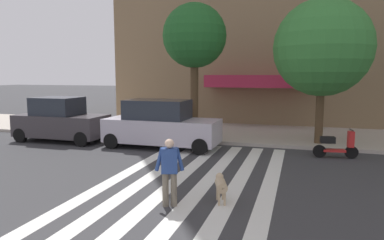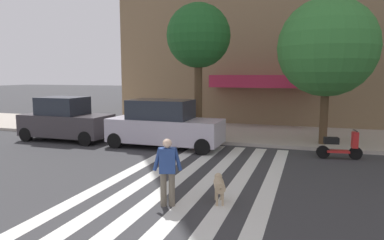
% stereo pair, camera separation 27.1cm
% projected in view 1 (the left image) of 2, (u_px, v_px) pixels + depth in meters
% --- Properties ---
extents(ground_plane, '(160.00, 160.00, 0.00)m').
position_uv_depth(ground_plane, '(166.00, 193.00, 9.37)').
color(ground_plane, '#353538').
extents(sidewalk_far, '(80.00, 6.00, 0.15)m').
position_uv_depth(sidewalk_far, '(233.00, 133.00, 18.66)').
color(sidewalk_far, '#ADA497').
rests_on(sidewalk_far, ground_plane).
extents(crosswalk_stripes, '(4.95, 13.01, 0.01)m').
position_uv_depth(crosswalk_stripes, '(178.00, 194.00, 9.27)').
color(crosswalk_stripes, silver).
rests_on(crosswalk_stripes, ground_plane).
extents(parked_car_near_curb, '(4.26, 1.92, 2.08)m').
position_uv_depth(parked_car_near_curb, '(61.00, 121.00, 16.63)').
color(parked_car_near_curb, '#3A3539').
rests_on(parked_car_near_curb, ground_plane).
extents(parked_car_behind_first, '(4.92, 1.99, 2.06)m').
position_uv_depth(parked_car_behind_first, '(161.00, 125.00, 15.15)').
color(parked_car_behind_first, '#B5AEBD').
rests_on(parked_car_behind_first, ground_plane).
extents(parked_scooter, '(1.63, 0.55, 1.11)m').
position_uv_depth(parked_scooter, '(336.00, 146.00, 13.27)').
color(parked_scooter, black).
rests_on(parked_scooter, ground_plane).
extents(street_tree_nearest, '(3.01, 3.01, 6.30)m').
position_uv_depth(street_tree_nearest, '(194.00, 37.00, 16.50)').
color(street_tree_nearest, '#4C3823').
rests_on(street_tree_nearest, sidewalk_far).
extents(street_tree_middle, '(4.14, 4.14, 6.19)m').
position_uv_depth(street_tree_middle, '(323.00, 48.00, 14.94)').
color(street_tree_middle, '#4C3823').
rests_on(street_tree_middle, sidewalk_far).
extents(pedestrian_dog_walker, '(0.69, 0.35, 1.64)m').
position_uv_depth(pedestrian_dog_walker, '(170.00, 169.00, 8.35)').
color(pedestrian_dog_walker, '#6B6051').
rests_on(pedestrian_dog_walker, ground_plane).
extents(dog_on_leash, '(0.46, 0.96, 0.65)m').
position_uv_depth(dog_on_leash, '(221.00, 185.00, 8.70)').
color(dog_on_leash, tan).
rests_on(dog_on_leash, ground_plane).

